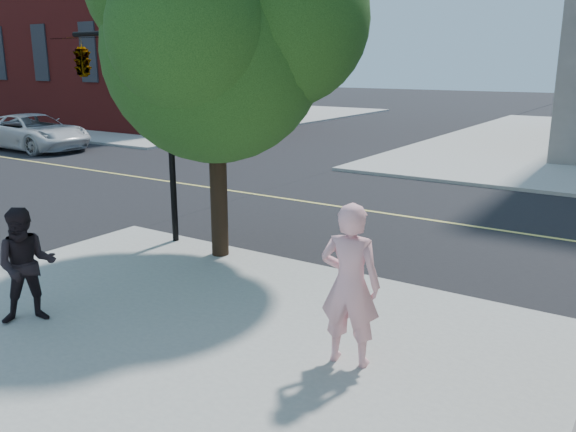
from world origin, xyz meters
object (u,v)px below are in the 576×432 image
Objects in this scene: street_tree at (219,24)px; car_a at (33,132)px; man_on_phone at (350,285)px; signal_pole at (94,63)px; pedestrian at (26,265)px.

car_a is at bearing 156.60° from street_tree.
street_tree reaches higher than man_on_phone.
car_a is at bearing 133.58° from signal_pole.
pedestrian is at bearing -69.81° from signal_pole.
pedestrian is at bearing -124.18° from car_a.
man_on_phone is at bearing -31.75° from street_tree.
street_tree is at bearing 32.54° from pedestrian.
car_a is (-16.15, 6.99, -3.52)m from street_tree.
signal_pole is 14.61m from car_a.
pedestrian is 5.06m from street_tree.
street_tree is 1.50× the size of signal_pole.
car_a is (-12.61, 6.80, -2.87)m from signal_pole.
signal_pole is at bearing -29.75° from man_on_phone.
pedestrian reaches higher than car_a.
man_on_phone is 22.11m from car_a.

